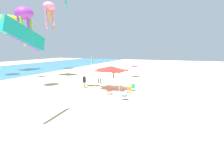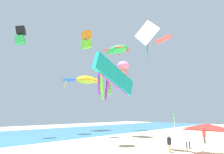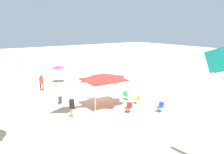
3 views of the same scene
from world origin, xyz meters
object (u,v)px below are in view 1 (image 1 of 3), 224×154
Objects in this scene: folding_chair_left_of_tent at (125,95)px; kite_turtle_yellow at (9,19)px; canopy_tent at (112,69)px; person_by_tent at (100,77)px; folding_chair_right_of_tent at (133,87)px; cooler_box at (96,91)px; person_watching_sky at (84,81)px; banner_flag at (92,66)px; kite_octopus_purple at (24,15)px; kite_octopus_pink at (49,8)px; folding_chair_facing_ocean at (110,90)px; person_kite_handler at (114,72)px; kite_parafoil_teal at (26,36)px; folding_chair_near_cooler at (129,90)px; beach_umbrella at (134,66)px.

kite_turtle_yellow reaches higher than folding_chair_left_of_tent.
person_by_tent is (2.74, 3.08, -1.67)m from canopy_tent.
folding_chair_right_of_tent is 4.66m from cooler_box.
person_watching_sky is at bearing -121.60° from folding_chair_left_of_tent.
folding_chair_right_of_tent is at bearing -85.49° from canopy_tent.
banner_flag is 0.83× the size of kite_octopus_purple.
folding_chair_left_of_tent is at bearing -165.06° from kite_octopus_pink.
banner_flag is at bearing -161.12° from folding_chair_facing_ocean.
person_kite_handler reaches higher than folding_chair_left_of_tent.
kite_octopus_purple is (-1.24, 11.07, 8.84)m from folding_chair_facing_ocean.
kite_parafoil_teal is (-14.80, -2.08, 5.00)m from person_by_tent.
person_by_tent is at bearing -160.10° from kite_octopus_pink.
person_kite_handler is 27.78m from kite_turtle_yellow.
folding_chair_near_cooler is 6.42m from person_watching_sky.
folding_chair_left_of_tent is at bearing -141.54° from canopy_tent.
folding_chair_near_cooler is 0.17× the size of kite_octopus_purple.
person_kite_handler is 0.30× the size of kite_octopus_pink.
kite_octopus_purple is 0.79× the size of kite_turtle_yellow.
person_kite_handler reaches higher than folding_chair_facing_ocean.
folding_chair_left_of_tent is 1.00× the size of folding_chair_facing_ocean.
kite_octopus_pink is (16.05, 22.30, 14.20)m from folding_chair_facing_ocean.
person_watching_sky is at bearing 103.76° from canopy_tent.
kite_octopus_purple reaches higher than person_kite_handler.
folding_chair_facing_ocean is 1.92m from cooler_box.
folding_chair_right_of_tent is 1.54m from folding_chair_near_cooler.
kite_octopus_pink reaches higher than folding_chair_facing_ocean.
canopy_tent reaches higher than folding_chair_near_cooler.
folding_chair_right_of_tent is 9.86m from person_kite_handler.
folding_chair_facing_ocean is at bearing -165.37° from kite_octopus_pink.
beach_umbrella is 11.00m from folding_chair_right_of_tent.
folding_chair_facing_ocean is at bearing -125.78° from folding_chair_right_of_tent.
folding_chair_near_cooler is at bearing -107.37° from kite_turtle_yellow.
kite_turtle_yellow is at bearing 94.37° from beach_umbrella.
folding_chair_left_of_tent is 4.47m from cooler_box.
folding_chair_facing_ocean is at bearing 90.91° from person_by_tent.
person_kite_handler is at bearing 67.42° from kite_octopus_purple.
beach_umbrella is at bearing -0.57° from canopy_tent.
cooler_box is 0.12× the size of kite_turtle_yellow.
canopy_tent reaches higher than person_by_tent.
kite_turtle_yellow is at bearing -48.82° from person_by_tent.
folding_chair_right_of_tent is 0.17× the size of kite_octopus_purple.
kite_parafoil_teal is (-9.56, 1.85, 5.56)m from folding_chair_facing_ocean.
cooler_box is 29.67m from kite_octopus_pink.
cooler_box is at bearing 174.99° from beach_umbrella.
person_by_tent reaches higher than folding_chair_facing_ocean.
folding_chair_facing_ocean is (-2.72, 1.94, 0.00)m from folding_chair_right_of_tent.
person_watching_sky is 0.94× the size of person_kite_handler.
kite_parafoil_teal is at bearing -31.87° from folding_chair_facing_ocean.
folding_chair_near_cooler is at bearing -4.37° from person_kite_handler.
folding_chair_left_of_tent is at bearing -8.98° from person_kite_handler.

